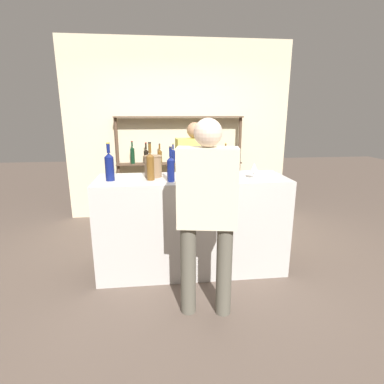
{
  "coord_description": "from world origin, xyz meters",
  "views": [
    {
      "loc": [
        -0.34,
        -3.04,
        1.7
      ],
      "look_at": [
        0.0,
        0.0,
        0.88
      ],
      "focal_mm": 28.0,
      "sensor_mm": 36.0,
      "label": 1
    }
  ],
  "objects_px": {
    "customer_center": "(207,207)",
    "cork_jar": "(221,171)",
    "counter_bottle_0": "(171,168)",
    "ice_bucket": "(153,166)",
    "counter_bottle_1": "(207,163)",
    "counter_bottle_4": "(109,166)",
    "server_behind_counter": "(195,173)",
    "counter_bottle_3": "(210,166)",
    "wine_glass": "(254,168)",
    "counter_bottle_2": "(150,166)"
  },
  "relations": [
    {
      "from": "counter_bottle_1",
      "to": "wine_glass",
      "type": "relative_size",
      "value": 2.17
    },
    {
      "from": "counter_bottle_3",
      "to": "counter_bottle_0",
      "type": "bearing_deg",
      "value": -169.65
    },
    {
      "from": "cork_jar",
      "to": "server_behind_counter",
      "type": "height_order",
      "value": "server_behind_counter"
    },
    {
      "from": "counter_bottle_0",
      "to": "ice_bucket",
      "type": "distance_m",
      "value": 0.3
    },
    {
      "from": "counter_bottle_4",
      "to": "server_behind_counter",
      "type": "height_order",
      "value": "server_behind_counter"
    },
    {
      "from": "counter_bottle_2",
      "to": "ice_bucket",
      "type": "bearing_deg",
      "value": 81.12
    },
    {
      "from": "server_behind_counter",
      "to": "counter_bottle_4",
      "type": "bearing_deg",
      "value": -51.34
    },
    {
      "from": "server_behind_counter",
      "to": "customer_center",
      "type": "relative_size",
      "value": 0.95
    },
    {
      "from": "counter_bottle_1",
      "to": "wine_glass",
      "type": "xyz_separation_m",
      "value": [
        0.46,
        -0.2,
        -0.02
      ]
    },
    {
      "from": "wine_glass",
      "to": "customer_center",
      "type": "height_order",
      "value": "customer_center"
    },
    {
      "from": "counter_bottle_0",
      "to": "customer_center",
      "type": "xyz_separation_m",
      "value": [
        0.26,
        -0.63,
        -0.21
      ]
    },
    {
      "from": "counter_bottle_1",
      "to": "counter_bottle_4",
      "type": "distance_m",
      "value": 1.01
    },
    {
      "from": "ice_bucket",
      "to": "counter_bottle_2",
      "type": "bearing_deg",
      "value": -98.88
    },
    {
      "from": "counter_bottle_3",
      "to": "counter_bottle_4",
      "type": "xyz_separation_m",
      "value": [
        -1.0,
        0.04,
        0.01
      ]
    },
    {
      "from": "counter_bottle_1",
      "to": "counter_bottle_4",
      "type": "relative_size",
      "value": 0.9
    },
    {
      "from": "counter_bottle_1",
      "to": "server_behind_counter",
      "type": "bearing_deg",
      "value": 92.14
    },
    {
      "from": "counter_bottle_1",
      "to": "customer_center",
      "type": "bearing_deg",
      "value": -98.93
    },
    {
      "from": "cork_jar",
      "to": "ice_bucket",
      "type": "bearing_deg",
      "value": 170.4
    },
    {
      "from": "counter_bottle_2",
      "to": "counter_bottle_4",
      "type": "xyz_separation_m",
      "value": [
        -0.4,
        0.02,
        0.0
      ]
    },
    {
      "from": "counter_bottle_0",
      "to": "customer_center",
      "type": "bearing_deg",
      "value": -67.86
    },
    {
      "from": "counter_bottle_0",
      "to": "counter_bottle_2",
      "type": "distance_m",
      "value": 0.22
    },
    {
      "from": "cork_jar",
      "to": "counter_bottle_0",
      "type": "bearing_deg",
      "value": -166.54
    },
    {
      "from": "counter_bottle_0",
      "to": "counter_bottle_1",
      "type": "height_order",
      "value": "same"
    },
    {
      "from": "counter_bottle_3",
      "to": "customer_center",
      "type": "height_order",
      "value": "customer_center"
    },
    {
      "from": "cork_jar",
      "to": "counter_bottle_3",
      "type": "bearing_deg",
      "value": -156.73
    },
    {
      "from": "counter_bottle_0",
      "to": "counter_bottle_4",
      "type": "height_order",
      "value": "counter_bottle_4"
    },
    {
      "from": "counter_bottle_0",
      "to": "ice_bucket",
      "type": "height_order",
      "value": "counter_bottle_0"
    },
    {
      "from": "counter_bottle_3",
      "to": "counter_bottle_4",
      "type": "height_order",
      "value": "counter_bottle_4"
    },
    {
      "from": "counter_bottle_3",
      "to": "server_behind_counter",
      "type": "relative_size",
      "value": 0.22
    },
    {
      "from": "counter_bottle_0",
      "to": "wine_glass",
      "type": "distance_m",
      "value": 0.86
    },
    {
      "from": "counter_bottle_3",
      "to": "cork_jar",
      "type": "bearing_deg",
      "value": 23.27
    },
    {
      "from": "counter_bottle_4",
      "to": "counter_bottle_0",
      "type": "bearing_deg",
      "value": -10.46
    },
    {
      "from": "wine_glass",
      "to": "server_behind_counter",
      "type": "relative_size",
      "value": 0.1
    },
    {
      "from": "counter_bottle_1",
      "to": "server_behind_counter",
      "type": "distance_m",
      "value": 0.86
    },
    {
      "from": "counter_bottle_1",
      "to": "customer_center",
      "type": "distance_m",
      "value": 0.92
    },
    {
      "from": "counter_bottle_4",
      "to": "ice_bucket",
      "type": "xyz_separation_m",
      "value": [
        0.43,
        0.13,
        -0.03
      ]
    },
    {
      "from": "counter_bottle_0",
      "to": "counter_bottle_1",
      "type": "xyz_separation_m",
      "value": [
        0.4,
        0.26,
        -0.0
      ]
    },
    {
      "from": "customer_center",
      "to": "wine_glass",
      "type": "bearing_deg",
      "value": -31.37
    },
    {
      "from": "wine_glass",
      "to": "ice_bucket",
      "type": "relative_size",
      "value": 0.7
    },
    {
      "from": "counter_bottle_0",
      "to": "ice_bucket",
      "type": "bearing_deg",
      "value": 125.84
    },
    {
      "from": "ice_bucket",
      "to": "server_behind_counter",
      "type": "relative_size",
      "value": 0.14
    },
    {
      "from": "counter_bottle_3",
      "to": "server_behind_counter",
      "type": "bearing_deg",
      "value": 92.08
    },
    {
      "from": "counter_bottle_1",
      "to": "customer_center",
      "type": "xyz_separation_m",
      "value": [
        -0.14,
        -0.89,
        -0.2
      ]
    },
    {
      "from": "counter_bottle_3",
      "to": "server_behind_counter",
      "type": "height_order",
      "value": "server_behind_counter"
    },
    {
      "from": "counter_bottle_4",
      "to": "counter_bottle_3",
      "type": "bearing_deg",
      "value": -2.14
    },
    {
      "from": "counter_bottle_3",
      "to": "counter_bottle_4",
      "type": "distance_m",
      "value": 1.0
    },
    {
      "from": "ice_bucket",
      "to": "cork_jar",
      "type": "xyz_separation_m",
      "value": [
        0.7,
        -0.12,
        -0.04
      ]
    },
    {
      "from": "customer_center",
      "to": "cork_jar",
      "type": "bearing_deg",
      "value": -9.45
    },
    {
      "from": "counter_bottle_3",
      "to": "cork_jar",
      "type": "xyz_separation_m",
      "value": [
        0.12,
        0.05,
        -0.06
      ]
    },
    {
      "from": "counter_bottle_4",
      "to": "wine_glass",
      "type": "xyz_separation_m",
      "value": [
        1.46,
        -0.06,
        -0.04
      ]
    }
  ]
}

